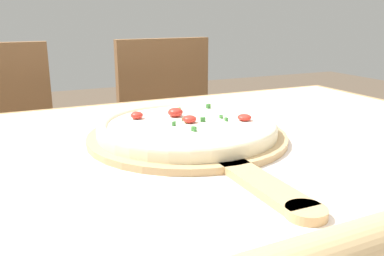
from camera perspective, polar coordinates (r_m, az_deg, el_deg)
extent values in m
cube|color=#A87F51|center=(0.69, 2.69, -5.37)|extent=(1.33, 1.00, 0.03)
cylinder|color=#A87F51|center=(1.49, 15.79, -9.46)|extent=(0.06, 0.06, 0.71)
cube|color=silver|center=(0.68, 2.71, -4.00)|extent=(1.25, 0.92, 0.00)
cylinder|color=tan|center=(0.76, -0.95, -1.19)|extent=(0.37, 0.37, 0.01)
cube|color=tan|center=(0.55, 9.54, -7.90)|extent=(0.04, 0.18, 0.01)
cylinder|color=tan|center=(0.49, 15.36, -11.45)|extent=(0.05, 0.05, 0.01)
cylinder|color=beige|center=(0.76, -0.95, -0.18)|extent=(0.33, 0.33, 0.02)
torus|color=beige|center=(0.75, -0.95, 0.41)|extent=(0.33, 0.33, 0.02)
cylinder|color=white|center=(0.75, -0.95, 0.52)|extent=(0.29, 0.29, 0.00)
ellipsoid|color=red|center=(0.79, -7.75, 1.79)|extent=(0.02, 0.02, 0.01)
ellipsoid|color=red|center=(0.80, -2.49, 2.22)|extent=(0.03, 0.03, 0.02)
ellipsoid|color=red|center=(0.76, -0.36, 1.27)|extent=(0.03, 0.03, 0.01)
ellipsoid|color=red|center=(0.78, 7.37, 1.50)|extent=(0.03, 0.03, 0.01)
cube|color=#387533|center=(0.70, 0.27, -0.13)|extent=(0.01, 0.01, 0.01)
cube|color=#387533|center=(0.79, 4.10, 1.60)|extent=(0.01, 0.01, 0.01)
cube|color=#387533|center=(0.77, -1.38, 1.22)|extent=(0.01, 0.01, 0.01)
cube|color=#387533|center=(0.76, 1.54, 1.19)|extent=(0.01, 0.01, 0.01)
cube|color=#387533|center=(0.74, -2.55, 0.61)|extent=(0.01, 0.01, 0.01)
cube|color=#387533|center=(0.85, -1.87, 2.62)|extent=(0.01, 0.00, 0.01)
cube|color=#387533|center=(0.88, 2.31, 3.09)|extent=(0.01, 0.01, 0.01)
cube|color=#387533|center=(0.75, -1.05, 0.92)|extent=(0.01, 0.01, 0.01)
cube|color=#387533|center=(0.77, 4.82, 1.22)|extent=(0.00, 0.01, 0.01)
cube|color=brown|center=(1.41, -25.31, -8.33)|extent=(0.41, 0.41, 0.02)
cylinder|color=brown|center=(1.65, -18.61, -12.74)|extent=(0.04, 0.04, 0.43)
cube|color=brown|center=(1.52, -0.97, -5.05)|extent=(0.42, 0.42, 0.02)
cube|color=brown|center=(1.62, -3.93, 4.66)|extent=(0.38, 0.06, 0.44)
cylinder|color=brown|center=(1.43, -3.86, -16.56)|extent=(0.04, 0.04, 0.43)
cylinder|color=brown|center=(1.57, 7.17, -13.56)|extent=(0.04, 0.04, 0.43)
cylinder|color=brown|center=(1.69, -8.38, -11.32)|extent=(0.04, 0.04, 0.43)
cylinder|color=brown|center=(1.81, 1.31, -9.28)|extent=(0.04, 0.04, 0.43)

